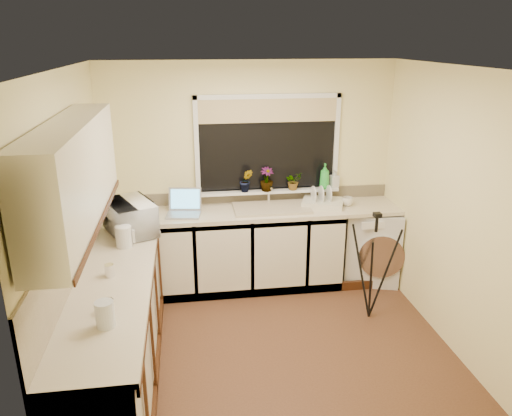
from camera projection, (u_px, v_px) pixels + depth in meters
The scene contains 33 objects.
floor at pixel (272, 346), 4.48m from camera, with size 3.20×3.20×0.00m, color brown.
ceiling at pixel (275, 68), 3.68m from camera, with size 3.20×3.20×0.00m, color white.
wall_back at pixel (250, 174), 5.48m from camera, with size 3.20×3.20×0.00m, color #FBECA7.
wall_front at pixel (322, 317), 2.68m from camera, with size 3.20×3.20×0.00m, color #FBECA7.
wall_left at pixel (73, 231), 3.86m from camera, with size 3.00×3.00×0.00m, color #FBECA7.
wall_right at pixel (453, 211), 4.30m from camera, with size 3.00×3.00×0.00m, color #FBECA7.
base_cabinet_back at pixel (224, 251), 5.42m from camera, with size 2.55×0.60×0.86m, color silver.
base_cabinet_left at pixel (117, 336), 3.88m from camera, with size 0.54×2.40×0.86m, color silver.
worktop_back at pixel (253, 212), 5.31m from camera, with size 3.20×0.60×0.04m, color beige.
worktop_left at pixel (112, 285), 3.74m from camera, with size 0.60×2.40×0.04m, color beige.
upper_cabinet at pixel (74, 175), 3.27m from camera, with size 0.28×1.90×0.70m, color silver.
splashback_left at pixel (68, 258), 3.62m from camera, with size 0.02×2.40×0.45m, color beige.
splashback_back at pixel (250, 196), 5.55m from camera, with size 3.20×0.02×0.14m, color beige.
window_glass at pixel (268, 145), 5.39m from camera, with size 1.50×0.02×1.00m, color black.
window_blind at pixel (268, 111), 5.24m from camera, with size 1.50×0.02×0.25m, color tan.
windowsill at pixel (268, 191), 5.50m from camera, with size 1.60×0.14×0.03m, color white.
sink at pixel (271, 208), 5.33m from camera, with size 0.82×0.46×0.03m, color tan.
faucet at pixel (269, 194), 5.46m from camera, with size 0.03×0.03×0.24m, color silver.
washing_machine at pixel (371, 244), 5.63m from camera, with size 0.59×0.57×0.84m, color silver.
laptop at pixel (184, 207), 5.18m from camera, with size 0.39×0.37×0.25m.
kettle at pixel (124, 237), 4.35m from camera, with size 0.14×0.14×0.19m, color silver.
dish_rack at pixel (323, 203), 5.43m from camera, with size 0.44×0.33×0.07m, color beige.
tripod at pixel (373, 267), 4.78m from camera, with size 0.54×0.54×1.11m, color black, non-canonical shape.
glass_jug at pixel (105, 314), 3.14m from camera, with size 0.12×0.12×0.18m, color silver.
steel_jar at pixel (109, 270), 3.82m from camera, with size 0.07×0.07×0.10m, color silver.
microwave at pixel (131, 217), 4.64m from camera, with size 0.57×0.38×0.31m, color white.
plant_b at pixel (246, 181), 5.39m from camera, with size 0.14×0.11×0.26m, color #999999.
plant_c at pixel (267, 179), 5.42m from camera, with size 0.15×0.15×0.26m, color #999999.
plant_d at pixel (293, 181), 5.48m from camera, with size 0.18×0.16×0.20m, color #999999.
soap_bottle_green at pixel (325, 176), 5.50m from camera, with size 0.11×0.11×0.29m, color green.
soap_bottle_clear at pixel (334, 178), 5.57m from camera, with size 0.09×0.09×0.20m, color #999999.
cup_back at pixel (347, 202), 5.43m from camera, with size 0.12×0.12×0.10m, color silver.
cup_left at pixel (108, 305), 3.34m from camera, with size 0.09×0.09×0.08m, color beige.
Camera 1 is at (-0.69, -3.76, 2.67)m, focal length 34.47 mm.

